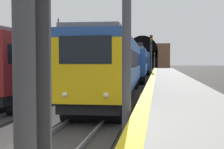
# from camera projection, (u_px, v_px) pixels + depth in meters

# --- Properties ---
(platform_right_edge_strip) EXTENTS (112.00, 0.50, 0.01)m
(platform_right_edge_strip) POSITION_uv_depth(u_px,v_px,m) (136.00, 127.00, 6.98)
(platform_right_edge_strip) COLOR yellow
(platform_right_edge_strip) RESTS_ON platform_right
(train_main_approaching) EXTENTS (58.39, 3.29, 4.91)m
(train_main_approaching) POSITION_uv_depth(u_px,v_px,m) (136.00, 63.00, 39.51)
(train_main_approaching) COLOR #264C99
(train_main_approaching) RESTS_ON ground_plane
(train_adjacent_platform) EXTENTS (38.02, 3.06, 4.97)m
(train_adjacent_platform) POSITION_uv_depth(u_px,v_px,m) (84.00, 63.00, 31.62)
(train_adjacent_platform) COLOR maroon
(train_adjacent_platform) RESTS_ON ground_plane
(railway_signal_mid) EXTENTS (0.39, 0.38, 5.97)m
(railway_signal_mid) POSITION_uv_depth(u_px,v_px,m) (151.00, 53.00, 40.41)
(railway_signal_mid) COLOR #38383D
(railway_signal_mid) RESTS_ON ground_plane
(railway_signal_far) EXTENTS (0.39, 0.38, 4.91)m
(railway_signal_far) POSITION_uv_depth(u_px,v_px,m) (154.00, 59.00, 81.61)
(railway_signal_far) COLOR #4C4C54
(railway_signal_far) RESTS_ON ground_plane
(tunnel_portal) EXTENTS (2.34, 18.47, 11.02)m
(tunnel_portal) POSITION_uv_depth(u_px,v_px,m) (142.00, 56.00, 102.66)
(tunnel_portal) COLOR brown
(tunnel_portal) RESTS_ON ground_plane
(catenary_mast_far) EXTENTS (0.22, 2.41, 8.46)m
(catenary_mast_far) POSITION_uv_depth(u_px,v_px,m) (59.00, 48.00, 42.48)
(catenary_mast_far) COLOR #595B60
(catenary_mast_far) RESTS_ON ground_plane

